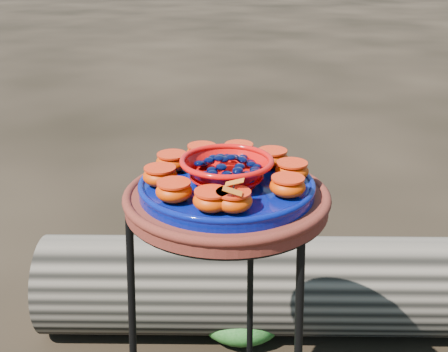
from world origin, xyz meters
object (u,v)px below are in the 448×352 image
(plant_stand, at_px, (226,349))
(cobalt_plate, at_px, (227,188))
(driftwood_log, at_px, (307,285))
(terracotta_saucer, at_px, (227,200))
(red_bowl, at_px, (227,171))

(plant_stand, distance_m, cobalt_plate, 0.39)
(cobalt_plate, xyz_separation_m, driftwood_log, (0.09, 0.60, -0.58))
(plant_stand, relative_size, driftwood_log, 0.41)
(terracotta_saucer, relative_size, driftwood_log, 0.24)
(cobalt_plate, bearing_deg, plant_stand, 0.00)
(terracotta_saucer, xyz_separation_m, cobalt_plate, (0.00, 0.00, 0.03))
(cobalt_plate, distance_m, red_bowl, 0.04)
(plant_stand, xyz_separation_m, red_bowl, (0.00, 0.00, 0.43))
(terracotta_saucer, bearing_deg, red_bowl, 0.00)
(terracotta_saucer, xyz_separation_m, driftwood_log, (0.09, 0.60, -0.55))
(driftwood_log, bearing_deg, red_bowl, -98.66)
(terracotta_saucer, distance_m, cobalt_plate, 0.03)
(plant_stand, bearing_deg, driftwood_log, 81.34)
(red_bowl, bearing_deg, cobalt_plate, 0.00)
(terracotta_saucer, distance_m, driftwood_log, 0.82)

